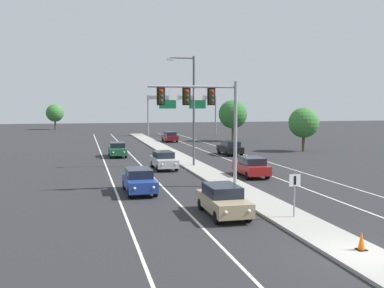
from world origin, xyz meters
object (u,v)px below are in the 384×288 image
object	(u,v)px
car_oncoming_silver	(164,160)
car_receding_red	(251,166)
car_receding_darkred	(170,137)
tree_far_right_c	(304,123)
traffic_cone_median_nose	(362,241)
tree_far_right_b	(233,114)
car_oncoming_tan	(223,200)
tree_far_left_a	(55,113)
car_oncoming_blue	(139,180)
street_lamp_median	(191,104)
median_sign_post	(295,188)
overhead_signal_mast	(206,109)
car_oncoming_green	(117,149)
highway_sign_gantry	(182,103)
car_receding_black	(230,148)

from	to	relation	value
car_oncoming_silver	car_receding_red	size ratio (longest dim) A/B	1.00
car_receding_darkred	tree_far_right_c	bearing A→B (deg)	-53.45
traffic_cone_median_nose	tree_far_right_c	distance (m)	39.24
car_oncoming_silver	tree_far_right_b	xyz separation A→B (m)	(16.07, 28.01, 3.44)
car_oncoming_tan	tree_far_left_a	xyz separation A→B (m)	(-13.22, 87.44, 3.04)
car_oncoming_blue	tree_far_left_a	distance (m)	81.02
street_lamp_median	tree_far_left_a	bearing A→B (deg)	102.99
median_sign_post	traffic_cone_median_nose	xyz separation A→B (m)	(0.17, -5.33, -1.08)
car_receding_red	tree_far_right_b	bearing A→B (deg)	73.51
car_oncoming_blue	street_lamp_median	bearing A→B (deg)	60.86
street_lamp_median	car_receding_darkred	xyz separation A→B (m)	(3.43, 28.36, -4.97)
car_oncoming_silver	car_receding_red	distance (m)	8.38
overhead_signal_mast	tree_far_right_c	bearing A→B (deg)	48.69
overhead_signal_mast	median_sign_post	world-z (taller)	overhead_signal_mast
car_oncoming_silver	tree_far_right_c	size ratio (longest dim) A/B	0.83
car_oncoming_green	car_receding_red	xyz separation A→B (m)	(9.37, -16.55, 0.00)
street_lamp_median	tree_far_right_b	xyz separation A→B (m)	(13.32, 27.16, -1.53)
car_receding_red	street_lamp_median	bearing A→B (deg)	116.53
car_oncoming_blue	tree_far_right_b	xyz separation A→B (m)	(19.55, 38.33, 3.44)
tree_far_right_c	car_oncoming_blue	bearing A→B (deg)	-136.90
car_oncoming_blue	tree_far_right_c	distance (m)	31.62
car_oncoming_tan	traffic_cone_median_nose	xyz separation A→B (m)	(3.34, -7.02, -0.31)
street_lamp_median	tree_far_right_c	size ratio (longest dim) A/B	1.84
median_sign_post	car_oncoming_silver	size ratio (longest dim) A/B	0.49
highway_sign_gantry	tree_far_left_a	xyz separation A→B (m)	(-24.49, 26.96, -2.30)
street_lamp_median	car_receding_darkred	distance (m)	28.99
car_receding_darkred	car_oncoming_tan	bearing A→B (deg)	-97.55
median_sign_post	traffic_cone_median_nose	size ratio (longest dim) A/B	2.97
car_oncoming_silver	overhead_signal_mast	bearing A→B (deg)	-82.87
car_oncoming_silver	car_oncoming_green	xyz separation A→B (m)	(-3.30, 10.77, 0.00)
car_receding_darkred	street_lamp_median	bearing A→B (deg)	-96.90
car_oncoming_tan	highway_sign_gantry	distance (m)	61.75
tree_far_right_c	traffic_cone_median_nose	bearing A→B (deg)	-114.43
car_oncoming_green	car_oncoming_tan	bearing A→B (deg)	-83.30
car_oncoming_tan	car_oncoming_blue	distance (m)	7.88
traffic_cone_median_nose	tree_far_left_a	distance (m)	95.96
car_oncoming_silver	highway_sign_gantry	size ratio (longest dim) A/B	0.34
street_lamp_median	car_receding_darkred	size ratio (longest dim) A/B	2.22
car_oncoming_green	tree_far_left_a	xyz separation A→B (m)	(-9.91, 59.28, 3.04)
car_receding_black	tree_far_right_c	size ratio (longest dim) A/B	0.83
car_oncoming_green	highway_sign_gantry	xyz separation A→B (m)	(14.58, 32.32, 5.34)
street_lamp_median	traffic_cone_median_nose	world-z (taller)	street_lamp_median
car_oncoming_green	tree_far_left_a	bearing A→B (deg)	99.49
car_receding_red	tree_far_left_a	distance (m)	78.31
overhead_signal_mast	car_oncoming_blue	xyz separation A→B (m)	(-4.68, -0.68, -4.64)
highway_sign_gantry	tree_far_left_a	size ratio (longest dim) A/B	2.24
car_oncoming_green	traffic_cone_median_nose	size ratio (longest dim) A/B	6.06
tree_far_right_c	car_oncoming_tan	bearing A→B (deg)	-124.32
street_lamp_median	car_receding_red	xyz separation A→B (m)	(3.31, -6.64, -4.97)
car_oncoming_silver	car_receding_darkred	distance (m)	29.85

